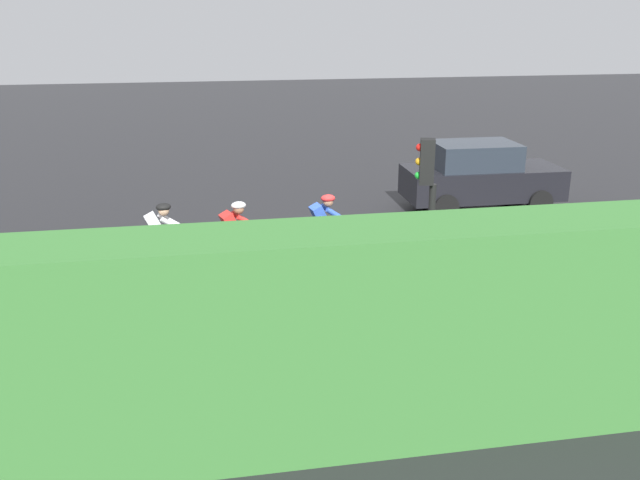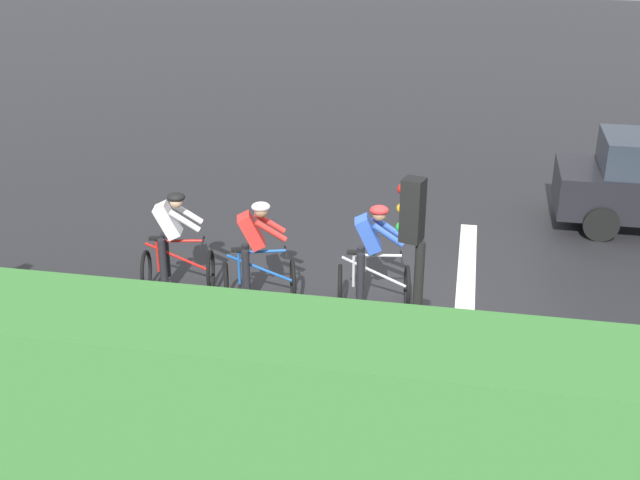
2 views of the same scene
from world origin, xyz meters
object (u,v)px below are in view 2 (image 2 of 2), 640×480
at_px(cyclist_mid, 372,259).
at_px(traffic_light_near_crossing, 413,285).
at_px(cyclist_lead, 174,245).
at_px(cyclist_second, 256,256).

bearing_deg(cyclist_mid, traffic_light_near_crossing, -166.60).
bearing_deg(cyclist_lead, cyclist_second, -96.27).
relative_size(cyclist_lead, cyclist_mid, 1.00).
distance_m(cyclist_lead, cyclist_mid, 3.10).
xyz_separation_m(cyclist_second, traffic_light_near_crossing, (-3.33, -2.57, 1.43)).
distance_m(cyclist_lead, cyclist_second, 1.38).
relative_size(cyclist_second, traffic_light_near_crossing, 0.50).
xyz_separation_m(cyclist_lead, cyclist_mid, (0.05, -3.10, 0.00)).
bearing_deg(traffic_light_near_crossing, cyclist_second, 37.67).
bearing_deg(traffic_light_near_crossing, cyclist_mid, 13.40).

